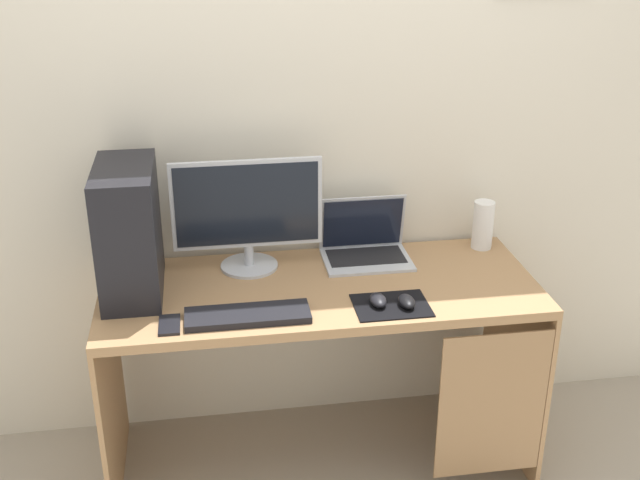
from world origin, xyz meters
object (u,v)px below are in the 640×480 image
(mouse_left, at_px, (378,300))
(laptop, at_px, (365,246))
(mouse_right, at_px, (407,301))
(keyboard, at_px, (248,315))
(speaker, at_px, (483,225))
(monitor, at_px, (247,214))
(pc_tower, at_px, (129,231))
(cell_phone, at_px, (169,325))

(mouse_left, bearing_deg, laptop, 84.69)
(mouse_right, bearing_deg, mouse_left, 165.26)
(keyboard, relative_size, mouse_right, 4.38)
(laptop, height_order, mouse_left, laptop)
(mouse_left, bearing_deg, speaker, 38.69)
(monitor, distance_m, keyboard, 0.44)
(monitor, bearing_deg, keyboard, -95.05)
(speaker, height_order, mouse_right, speaker)
(pc_tower, height_order, mouse_left, pc_tower)
(pc_tower, distance_m, mouse_left, 0.90)
(laptop, bearing_deg, cell_phone, -150.49)
(keyboard, distance_m, mouse_left, 0.45)
(speaker, distance_m, keyboard, 1.07)
(laptop, relative_size, speaker, 1.72)
(speaker, xyz_separation_m, keyboard, (-0.97, -0.44, -0.09))
(pc_tower, height_order, mouse_right, pc_tower)
(laptop, relative_size, mouse_left, 3.50)
(laptop, xyz_separation_m, speaker, (0.48, 0.02, 0.05))
(laptop, height_order, mouse_right, laptop)
(laptop, xyz_separation_m, mouse_right, (0.06, -0.42, -0.03))
(speaker, height_order, cell_phone, speaker)
(pc_tower, height_order, laptop, pc_tower)
(pc_tower, distance_m, keyboard, 0.52)
(laptop, height_order, keyboard, laptop)
(mouse_left, height_order, mouse_right, same)
(laptop, xyz_separation_m, cell_phone, (-0.75, -0.42, -0.04))
(pc_tower, xyz_separation_m, mouse_left, (0.84, -0.25, -0.21))
(keyboard, bearing_deg, monitor, 84.95)
(mouse_left, height_order, cell_phone, mouse_left)
(speaker, bearing_deg, monitor, -177.05)
(keyboard, bearing_deg, mouse_left, 2.53)
(speaker, relative_size, mouse_left, 2.04)
(monitor, relative_size, cell_phone, 4.28)
(laptop, distance_m, keyboard, 0.64)
(laptop, bearing_deg, pc_tower, -170.66)
(keyboard, distance_m, mouse_right, 0.55)
(mouse_right, height_order, cell_phone, mouse_right)
(pc_tower, height_order, keyboard, pc_tower)
(speaker, bearing_deg, cell_phone, -160.00)
(pc_tower, distance_m, cell_phone, 0.38)
(monitor, bearing_deg, laptop, 2.96)
(mouse_left, xyz_separation_m, cell_phone, (-0.71, -0.03, -0.02))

